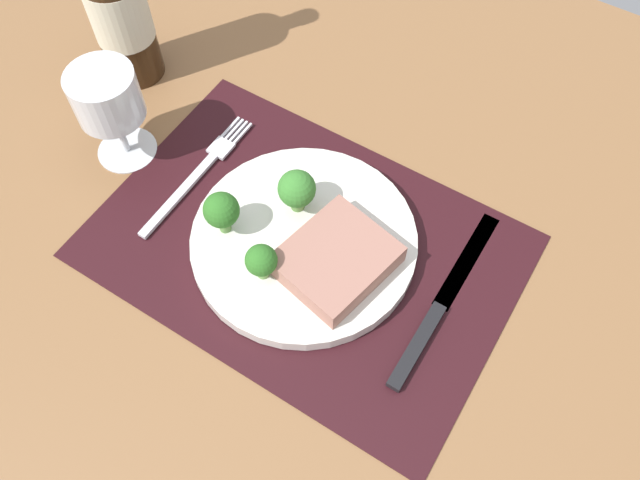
{
  "coord_description": "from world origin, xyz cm",
  "views": [
    {
      "loc": [
        19.91,
        -28.64,
        59.7
      ],
      "look_at": [
        1.61,
        0.63,
        1.9
      ],
      "focal_mm": 36.18,
      "sensor_mm": 36.0,
      "label": 1
    }
  ],
  "objects_px": {
    "steak": "(336,259)",
    "wine_glass": "(109,99)",
    "fork": "(198,174)",
    "knife": "(437,311)",
    "plate": "(304,241)",
    "wine_bottle": "(115,0)"
  },
  "relations": [
    {
      "from": "steak",
      "to": "wine_glass",
      "type": "height_order",
      "value": "wine_glass"
    },
    {
      "from": "fork",
      "to": "wine_glass",
      "type": "distance_m",
      "value": 0.12
    },
    {
      "from": "steak",
      "to": "knife",
      "type": "bearing_deg",
      "value": 8.24
    },
    {
      "from": "knife",
      "to": "fork",
      "type": "bearing_deg",
      "value": -179.98
    },
    {
      "from": "plate",
      "to": "steak",
      "type": "bearing_deg",
      "value": -13.07
    },
    {
      "from": "plate",
      "to": "wine_glass",
      "type": "bearing_deg",
      "value": 179.42
    },
    {
      "from": "plate",
      "to": "fork",
      "type": "height_order",
      "value": "plate"
    },
    {
      "from": "plate",
      "to": "fork",
      "type": "distance_m",
      "value": 0.15
    },
    {
      "from": "plate",
      "to": "knife",
      "type": "relative_size",
      "value": 1.04
    },
    {
      "from": "steak",
      "to": "wine_glass",
      "type": "distance_m",
      "value": 0.3
    },
    {
      "from": "fork",
      "to": "wine_bottle",
      "type": "bearing_deg",
      "value": 150.15
    },
    {
      "from": "wine_bottle",
      "to": "wine_glass",
      "type": "bearing_deg",
      "value": -54.51
    },
    {
      "from": "wine_bottle",
      "to": "wine_glass",
      "type": "height_order",
      "value": "wine_bottle"
    },
    {
      "from": "fork",
      "to": "wine_glass",
      "type": "xyz_separation_m",
      "value": [
        -0.09,
        -0.01,
        0.08
      ]
    },
    {
      "from": "steak",
      "to": "knife",
      "type": "relative_size",
      "value": 0.47
    },
    {
      "from": "plate",
      "to": "wine_bottle",
      "type": "relative_size",
      "value": 0.82
    },
    {
      "from": "plate",
      "to": "wine_bottle",
      "type": "distance_m",
      "value": 0.35
    },
    {
      "from": "steak",
      "to": "wine_bottle",
      "type": "height_order",
      "value": "wine_bottle"
    },
    {
      "from": "plate",
      "to": "wine_bottle",
      "type": "bearing_deg",
      "value": 161.64
    },
    {
      "from": "steak",
      "to": "plate",
      "type": "bearing_deg",
      "value": 166.93
    },
    {
      "from": "plate",
      "to": "steak",
      "type": "height_order",
      "value": "steak"
    },
    {
      "from": "plate",
      "to": "steak",
      "type": "xyz_separation_m",
      "value": [
        0.05,
        -0.01,
        0.02
      ]
    }
  ]
}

